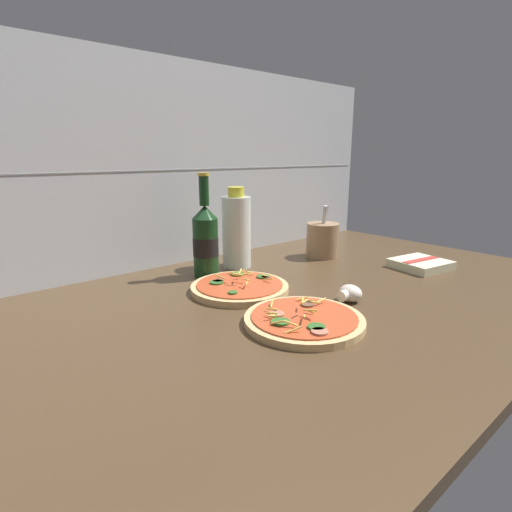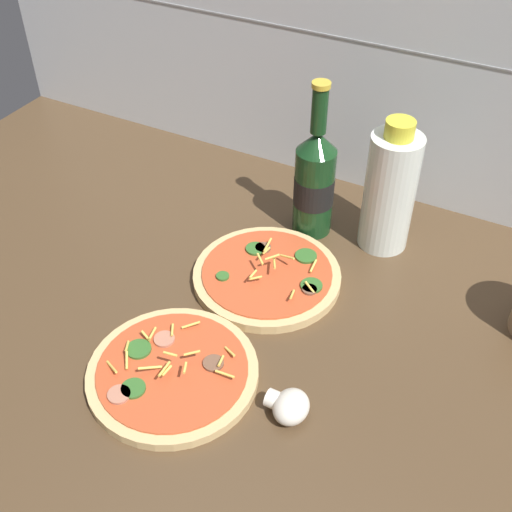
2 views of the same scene
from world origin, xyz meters
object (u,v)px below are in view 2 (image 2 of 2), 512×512
at_px(pizza_far, 267,275).
at_px(beer_bottle, 314,181).
at_px(oil_bottle, 390,190).
at_px(pizza_near, 172,372).
at_px(mushroom_left, 289,406).

xyz_separation_m(pizza_far, beer_bottle, (0.01, 0.15, 0.09)).
bearing_deg(beer_bottle, pizza_far, -93.06).
bearing_deg(oil_bottle, pizza_far, -126.39).
distance_m(pizza_near, mushroom_left, 0.17).
distance_m(pizza_near, oil_bottle, 0.45).
bearing_deg(oil_bottle, pizza_near, -110.94).
bearing_deg(pizza_near, mushroom_left, 5.70).
relative_size(pizza_near, pizza_far, 1.00).
height_order(beer_bottle, mushroom_left, beer_bottle).
xyz_separation_m(beer_bottle, mushroom_left, (0.13, -0.37, -0.08)).
bearing_deg(pizza_far, oil_bottle, 53.61).
bearing_deg(beer_bottle, mushroom_left, -70.37).
xyz_separation_m(pizza_far, oil_bottle, (0.13, 0.18, 0.10)).
distance_m(pizza_far, oil_bottle, 0.24).
bearing_deg(mushroom_left, pizza_far, 122.98).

